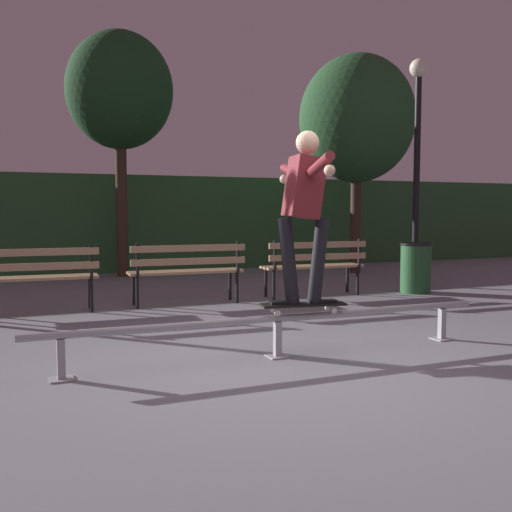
{
  "coord_description": "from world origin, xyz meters",
  "views": [
    {
      "loc": [
        -2.2,
        -4.42,
        1.31
      ],
      "look_at": [
        0.13,
        1.09,
        0.85
      ],
      "focal_mm": 41.27,
      "sensor_mm": 36.0,
      "label": 1
    }
  ],
  "objects_px": {
    "park_bench_right_center": "(315,262)",
    "trash_can": "(416,267)",
    "park_bench_left_center": "(187,267)",
    "tree_behind_benches": "(120,92)",
    "skateboard": "(303,305)",
    "park_bench_leftmost": "(33,273)",
    "lamp_post_right": "(417,143)",
    "skateboarder": "(304,202)",
    "tree_far_right": "(357,119)",
    "grind_rail": "(277,324)"
  },
  "relations": [
    {
      "from": "skateboard",
      "to": "park_bench_leftmost",
      "type": "xyz_separation_m",
      "value": [
        -2.19,
        3.14,
        0.08
      ]
    },
    {
      "from": "park_bench_right_center",
      "to": "park_bench_leftmost",
      "type": "bearing_deg",
      "value": 180.0
    },
    {
      "from": "lamp_post_right",
      "to": "park_bench_right_center",
      "type": "bearing_deg",
      "value": -167.48
    },
    {
      "from": "skateboard",
      "to": "tree_far_right",
      "type": "relative_size",
      "value": 0.18
    },
    {
      "from": "grind_rail",
      "to": "tree_far_right",
      "type": "xyz_separation_m",
      "value": [
        4.58,
        5.92,
        2.91
      ]
    },
    {
      "from": "park_bench_leftmost",
      "to": "tree_far_right",
      "type": "xyz_separation_m",
      "value": [
        6.51,
        2.78,
        2.68
      ]
    },
    {
      "from": "park_bench_left_center",
      "to": "skateboarder",
      "type": "bearing_deg",
      "value": -86.7
    },
    {
      "from": "tree_far_right",
      "to": "skateboarder",
      "type": "bearing_deg",
      "value": -126.12
    },
    {
      "from": "park_bench_leftmost",
      "to": "grind_rail",
      "type": "bearing_deg",
      "value": -58.44
    },
    {
      "from": "skateboard",
      "to": "tree_behind_benches",
      "type": "distance_m",
      "value": 7.77
    },
    {
      "from": "grind_rail",
      "to": "skateboard",
      "type": "xyz_separation_m",
      "value": [
        0.26,
        0.0,
        0.16
      ]
    },
    {
      "from": "park_bench_left_center",
      "to": "tree_far_right",
      "type": "distance_m",
      "value": 5.92
    },
    {
      "from": "park_bench_leftmost",
      "to": "lamp_post_right",
      "type": "distance_m",
      "value": 6.59
    },
    {
      "from": "skateboard",
      "to": "park_bench_leftmost",
      "type": "distance_m",
      "value": 3.83
    },
    {
      "from": "tree_far_right",
      "to": "trash_can",
      "type": "bearing_deg",
      "value": -104.39
    },
    {
      "from": "park_bench_leftmost",
      "to": "tree_far_right",
      "type": "height_order",
      "value": "tree_far_right"
    },
    {
      "from": "park_bench_right_center",
      "to": "trash_can",
      "type": "relative_size",
      "value": 2.02
    },
    {
      "from": "park_bench_left_center",
      "to": "trash_can",
      "type": "xyz_separation_m",
      "value": [
        3.73,
        -0.21,
        -0.12
      ]
    },
    {
      "from": "tree_behind_benches",
      "to": "tree_far_right",
      "type": "xyz_separation_m",
      "value": [
        4.68,
        -1.17,
        -0.41
      ]
    },
    {
      "from": "park_bench_left_center",
      "to": "tree_behind_benches",
      "type": "xyz_separation_m",
      "value": [
        -0.19,
        3.95,
        3.09
      ]
    },
    {
      "from": "skateboarder",
      "to": "tree_far_right",
      "type": "relative_size",
      "value": 0.34
    },
    {
      "from": "park_bench_leftmost",
      "to": "lamp_post_right",
      "type": "bearing_deg",
      "value": 4.58
    },
    {
      "from": "skateboarder",
      "to": "park_bench_right_center",
      "type": "height_order",
      "value": "skateboarder"
    },
    {
      "from": "grind_rail",
      "to": "tree_behind_benches",
      "type": "height_order",
      "value": "tree_behind_benches"
    },
    {
      "from": "park_bench_left_center",
      "to": "tree_far_right",
      "type": "bearing_deg",
      "value": 31.69
    },
    {
      "from": "tree_behind_benches",
      "to": "lamp_post_right",
      "type": "bearing_deg",
      "value": -37.7
    },
    {
      "from": "trash_can",
      "to": "lamp_post_right",
      "type": "bearing_deg",
      "value": 52.87
    },
    {
      "from": "skateboard",
      "to": "tree_behind_benches",
      "type": "height_order",
      "value": "tree_behind_benches"
    },
    {
      "from": "trash_can",
      "to": "park_bench_left_center",
      "type": "bearing_deg",
      "value": 176.74
    },
    {
      "from": "park_bench_leftmost",
      "to": "park_bench_left_center",
      "type": "xyz_separation_m",
      "value": [
        2.01,
        0.0,
        0.0
      ]
    },
    {
      "from": "park_bench_left_center",
      "to": "tree_behind_benches",
      "type": "bearing_deg",
      "value": 92.69
    },
    {
      "from": "skateboard",
      "to": "trash_can",
      "type": "xyz_separation_m",
      "value": [
        3.55,
        2.93,
        -0.04
      ]
    },
    {
      "from": "grind_rail",
      "to": "skateboarder",
      "type": "height_order",
      "value": "skateboarder"
    },
    {
      "from": "skateboarder",
      "to": "tree_behind_benches",
      "type": "bearing_deg",
      "value": 92.96
    },
    {
      "from": "skateboard",
      "to": "tree_behind_benches",
      "type": "xyz_separation_m",
      "value": [
        -0.36,
        7.09,
        3.17
      ]
    },
    {
      "from": "tree_far_right",
      "to": "trash_can",
      "type": "relative_size",
      "value": 5.69
    },
    {
      "from": "skateboard",
      "to": "lamp_post_right",
      "type": "height_order",
      "value": "lamp_post_right"
    },
    {
      "from": "skateboarder",
      "to": "park_bench_right_center",
      "type": "relative_size",
      "value": 0.97
    },
    {
      "from": "park_bench_right_center",
      "to": "lamp_post_right",
      "type": "distance_m",
      "value": 3.03
    },
    {
      "from": "skateboarder",
      "to": "park_bench_leftmost",
      "type": "bearing_deg",
      "value": 124.89
    },
    {
      "from": "park_bench_leftmost",
      "to": "park_bench_right_center",
      "type": "xyz_separation_m",
      "value": [
        4.02,
        0.0,
        0.0
      ]
    },
    {
      "from": "tree_behind_benches",
      "to": "park_bench_leftmost",
      "type": "bearing_deg",
      "value": -114.79
    },
    {
      "from": "tree_behind_benches",
      "to": "trash_can",
      "type": "distance_m",
      "value": 6.56
    },
    {
      "from": "skateboard",
      "to": "lamp_post_right",
      "type": "bearing_deg",
      "value": 41.66
    },
    {
      "from": "park_bench_left_center",
      "to": "tree_behind_benches",
      "type": "distance_m",
      "value": 5.02
    },
    {
      "from": "skateboard",
      "to": "park_bench_leftmost",
      "type": "height_order",
      "value": "park_bench_leftmost"
    },
    {
      "from": "lamp_post_right",
      "to": "grind_rail",
      "type": "bearing_deg",
      "value": -140.08
    },
    {
      "from": "skateboard",
      "to": "lamp_post_right",
      "type": "relative_size",
      "value": 0.21
    },
    {
      "from": "skateboard",
      "to": "skateboarder",
      "type": "height_order",
      "value": "skateboarder"
    },
    {
      "from": "grind_rail",
      "to": "tree_far_right",
      "type": "relative_size",
      "value": 0.96
    }
  ]
}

